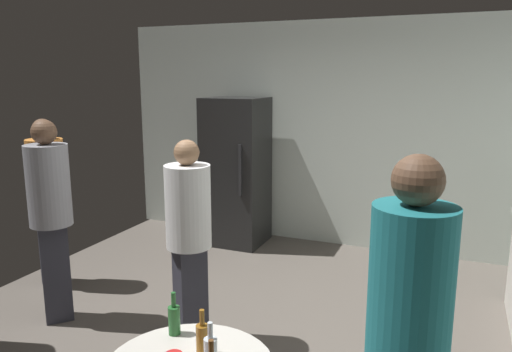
{
  "coord_description": "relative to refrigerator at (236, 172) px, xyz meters",
  "views": [
    {
      "loc": [
        1.47,
        -3.16,
        2.05
      ],
      "look_at": [
        0.09,
        0.17,
        1.31
      ],
      "focal_mm": 34.39,
      "sensor_mm": 36.0,
      "label": 1
    }
  ],
  "objects": [
    {
      "name": "ground_plane",
      "position": [
        1.02,
        -2.2,
        -0.95
      ],
      "size": [
        5.2,
        5.2,
        0.1
      ],
      "primitive_type": "cube",
      "color": "#5B544C"
    },
    {
      "name": "wall_back",
      "position": [
        1.02,
        0.43,
        0.45
      ],
      "size": [
        5.32,
        0.06,
        2.7
      ],
      "primitive_type": "cube",
      "color": "beige",
      "rests_on": "ground_plane"
    },
    {
      "name": "refrigerator",
      "position": [
        0.0,
        0.0,
        0.0
      ],
      "size": [
        0.7,
        0.68,
        1.8
      ],
      "color": "black",
      "rests_on": "ground_plane"
    },
    {
      "name": "beer_bottle_amber",
      "position": [
        1.44,
        -3.48,
        -0.08
      ],
      "size": [
        0.06,
        0.06,
        0.23
      ],
      "color": "#8C5919",
      "rests_on": "foreground_table"
    },
    {
      "name": "beer_bottle_green",
      "position": [
        1.21,
        -3.37,
        -0.08
      ],
      "size": [
        0.06,
        0.06,
        0.23
      ],
      "color": "#26662D",
      "rests_on": "foreground_table"
    },
    {
      "name": "beer_bottle_clear",
      "position": [
        1.53,
        -3.58,
        -0.08
      ],
      "size": [
        0.06,
        0.06,
        0.23
      ],
      "color": "silver",
      "rests_on": "foreground_table"
    },
    {
      "name": "person_in_white_shirt",
      "position": [
        0.68,
        -2.31,
        0.03
      ],
      "size": [
        0.47,
        0.47,
        1.6
      ],
      "rotation": [
        0.0,
        0.0,
        -0.6
      ],
      "color": "#2D2D38",
      "rests_on": "ground_plane"
    },
    {
      "name": "person_in_teal_shirt",
      "position": [
        2.36,
        -3.41,
        0.13
      ],
      "size": [
        0.37,
        0.37,
        1.76
      ],
      "rotation": [
        0.0,
        0.0,
        -3.24
      ],
      "color": "#2D2D38",
      "rests_on": "ground_plane"
    },
    {
      "name": "person_in_orange_shirt",
      "position": [
        -1.14,
        -1.87,
        0.07
      ],
      "size": [
        0.46,
        0.46,
        1.66
      ],
      "rotation": [
        0.0,
        0.0,
        -0.5
      ],
      "color": "#2D2D38",
      "rests_on": "ground_plane"
    },
    {
      "name": "person_in_gray_shirt",
      "position": [
        -0.56,
        -2.42,
        0.1
      ],
      "size": [
        0.48,
        0.48,
        1.71
      ],
      "rotation": [
        0.0,
        0.0,
        -0.73
      ],
      "color": "#2D2D38",
      "rests_on": "ground_plane"
    }
  ]
}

